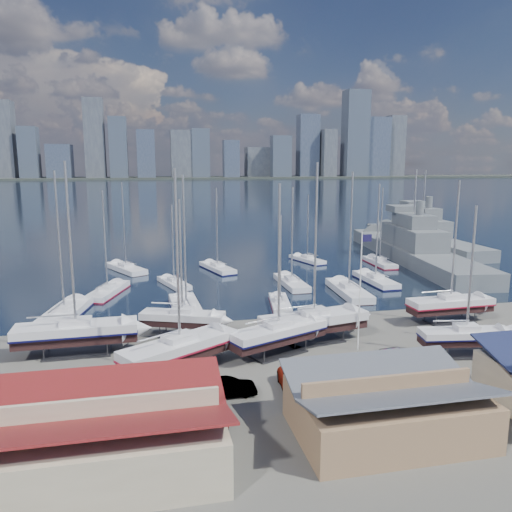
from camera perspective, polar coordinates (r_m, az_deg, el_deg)
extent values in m
plane|color=#605E59|center=(49.60, 6.16, -10.40)|extent=(1400.00, 1400.00, 0.00)
cube|color=#1A283B|center=(354.68, -9.87, 7.45)|extent=(1400.00, 600.00, 0.40)
cube|color=#2D332D|center=(614.32, -10.94, 8.75)|extent=(1400.00, 80.00, 2.20)
cube|color=#595E66|center=(632.91, -26.85, 11.77)|extent=(22.49, 24.47, 83.83)
cube|color=#3D4756|center=(619.54, -24.49, 10.72)|extent=(19.55, 21.83, 55.97)
cube|color=#475166|center=(620.04, -21.49, 10.05)|extent=(26.03, 30.49, 37.14)
cube|color=#595E66|center=(604.15, -17.97, 12.67)|extent=(21.60, 16.58, 87.63)
cube|color=#3D4756|center=(603.35, -15.43, 11.85)|extent=(19.42, 28.42, 67.60)
cube|color=#475166|center=(605.62, -12.46, 11.33)|extent=(20.24, 23.80, 54.09)
cube|color=#595E66|center=(603.73, -8.51, 11.46)|extent=(24.62, 19.72, 54.00)
cube|color=#3D4756|center=(603.85, -6.39, 11.60)|extent=(20.75, 17.93, 55.97)
cube|color=#475166|center=(606.94, -2.87, 11.04)|extent=(18.36, 16.25, 43.03)
cube|color=#595E66|center=(632.31, 0.14, 10.70)|extent=(28.49, 22.03, 35.69)
cube|color=#3D4756|center=(621.10, 2.84, 11.31)|extent=(23.34, 17.87, 49.11)
cube|color=#475166|center=(646.82, 5.94, 12.42)|extent=(25.35, 19.79, 75.95)
cube|color=#595E66|center=(648.07, 8.12, 11.56)|extent=(17.00, 27.45, 57.67)
cube|color=#3D4756|center=(662.64, 11.28, 13.53)|extent=(29.28, 24.05, 106.04)
cube|color=#475166|center=(683.69, 13.42, 12.02)|extent=(30.82, 28.37, 74.41)
cube|color=#595E66|center=(698.66, 15.62, 12.01)|extent=(21.74, 17.03, 77.48)
cube|color=#BFB293|center=(32.34, -17.15, -19.72)|extent=(14.00, 9.00, 3.20)
cube|color=maroon|center=(31.31, -17.37, -16.22)|extent=(14.70, 9.45, 1.41)
cube|color=#8C6B4C|center=(35.50, 14.70, -16.90)|extent=(12.00, 8.00, 3.00)
cube|color=#595E66|center=(34.62, 14.86, -13.90)|extent=(12.60, 8.40, 1.27)
cube|color=#2D2D33|center=(50.64, -19.69, -10.43)|extent=(6.14, 2.90, 0.16)
cube|color=black|center=(50.12, -19.80, -8.76)|extent=(11.11, 2.84, 0.89)
cube|color=silver|center=(49.84, -19.87, -7.80)|extent=(11.12, 3.30, 0.89)
cube|color=#0C0C3C|center=(49.97, -19.84, -8.24)|extent=(11.23, 3.34, 0.18)
cube|color=silver|center=(49.64, -19.92, -7.04)|extent=(2.80, 1.91, 0.50)
cylinder|color=#B2B2B7|center=(48.04, -20.45, 1.21)|extent=(0.22, 0.22, 14.94)
cube|color=#2D2D33|center=(44.41, -8.61, -12.91)|extent=(6.41, 5.39, 0.16)
cube|color=black|center=(43.82, -8.66, -11.06)|extent=(10.40, 7.81, 0.85)
cube|color=silver|center=(43.52, -8.70, -10.01)|extent=(10.64, 8.19, 0.85)
cube|color=maroon|center=(43.65, -8.68, -10.49)|extent=(10.74, 8.28, 0.17)
cube|color=silver|center=(43.28, -8.72, -9.17)|extent=(3.21, 2.94, 0.50)
cylinder|color=#B2B2B7|center=(41.48, -8.99, -0.08)|extent=(0.22, 0.22, 14.41)
cube|color=#2D2D33|center=(52.98, -8.35, -8.97)|extent=(5.21, 3.72, 0.16)
cube|color=black|center=(52.51, -8.39, -7.47)|extent=(8.79, 5.00, 0.69)
cube|color=silver|center=(52.31, -8.41, -6.75)|extent=(8.92, 5.33, 0.69)
cube|color=silver|center=(52.14, -8.43, -6.12)|extent=(2.53, 2.12, 0.50)
cylinder|color=#B2B2B7|center=(50.84, -8.59, -0.09)|extent=(0.22, 0.22, 11.64)
cube|color=#2D2D33|center=(47.84, 2.56, -11.04)|extent=(5.91, 4.37, 0.16)
cube|color=black|center=(47.31, 2.57, -9.34)|extent=(9.89, 5.98, 0.78)
cube|color=silver|center=(47.05, 2.58, -8.45)|extent=(10.06, 6.35, 0.78)
cube|color=#0C0C3C|center=(47.17, 2.58, -8.86)|extent=(10.16, 6.42, 0.16)
cube|color=silver|center=(46.85, 2.59, -7.70)|extent=(2.89, 2.47, 0.50)
cylinder|color=#B2B2B7|center=(45.27, 2.65, -0.06)|extent=(0.22, 0.22, 13.19)
cube|color=#2D2D33|center=(51.15, 6.58, -9.65)|extent=(6.45, 3.85, 0.16)
cube|color=black|center=(50.64, 6.62, -7.99)|extent=(11.28, 4.62, 0.88)
cube|color=silver|center=(50.37, 6.64, -7.05)|extent=(11.36, 5.08, 0.88)
cube|color=silver|center=(50.17, 6.66, -6.29)|extent=(3.04, 2.33, 0.50)
cylinder|color=#B2B2B7|center=(48.60, 6.84, 1.82)|extent=(0.22, 0.22, 14.83)
cube|color=#2D2D33|center=(51.21, 22.73, -10.40)|extent=(4.93, 2.81, 0.16)
cube|color=black|center=(50.73, 22.85, -8.86)|extent=(8.69, 3.27, 0.68)
cube|color=silver|center=(50.52, 22.90, -8.13)|extent=(8.75, 3.62, 0.68)
cube|color=#0C0C3C|center=(50.61, 22.88, -8.47)|extent=(8.83, 3.66, 0.14)
cube|color=silver|center=(50.34, 22.95, -7.49)|extent=(2.31, 1.73, 0.50)
cylinder|color=#B2B2B7|center=(49.01, 23.40, -1.38)|extent=(0.22, 0.22, 11.45)
cube|color=#2D2D33|center=(61.07, 21.21, -6.95)|extent=(5.42, 2.61, 0.16)
cube|color=black|center=(60.65, 21.30, -5.59)|extent=(9.80, 2.60, 0.78)
cube|color=silver|center=(60.45, 21.35, -4.88)|extent=(9.81, 3.01, 0.78)
cube|color=maroon|center=(60.54, 21.33, -5.20)|extent=(9.91, 3.04, 0.16)
cube|color=silver|center=(60.29, 21.39, -4.29)|extent=(2.48, 1.71, 0.50)
cylinder|color=#B2B2B7|center=(59.08, 21.80, 1.65)|extent=(0.22, 0.22, 13.14)
cube|color=black|center=(62.52, -20.99, -6.92)|extent=(5.03, 12.06, 0.94)
cube|color=silver|center=(62.25, -21.04, -6.10)|extent=(5.51, 12.15, 0.94)
cube|color=#0C0C3C|center=(62.37, -21.02, -6.48)|extent=(5.57, 12.27, 0.19)
cube|color=silver|center=(62.06, -21.09, -5.46)|extent=(2.51, 3.26, 0.50)
cylinder|color=#B2B2B7|center=(60.50, -21.56, 1.55)|extent=(0.22, 0.22, 15.85)
cube|color=black|center=(71.44, -16.55, -4.47)|extent=(5.31, 10.09, 0.79)
cube|color=silver|center=(71.24, -16.59, -3.86)|extent=(5.70, 10.22, 0.79)
cube|color=maroon|center=(71.33, -16.57, -4.14)|extent=(5.76, 10.32, 0.16)
cube|color=silver|center=(71.09, -16.61, -3.35)|extent=(2.34, 2.86, 0.50)
cylinder|color=#B2B2B7|center=(69.89, -16.89, 1.75)|extent=(0.22, 0.22, 13.30)
cube|color=black|center=(85.85, -14.62, -1.90)|extent=(6.90, 10.20, 0.82)
cube|color=silver|center=(85.68, -14.65, -1.37)|extent=(7.28, 10.40, 0.82)
cube|color=silver|center=(85.55, -14.67, -0.94)|extent=(2.71, 3.06, 0.50)
cylinder|color=#B2B2B7|center=(84.53, -14.88, 3.49)|extent=(0.22, 0.22, 13.82)
cube|color=black|center=(60.80, -7.95, -6.78)|extent=(3.22, 11.49, 0.91)
cube|color=silver|center=(60.54, -7.97, -5.96)|extent=(3.69, 11.51, 0.91)
cube|color=#0C0C3C|center=(60.66, -7.96, -6.34)|extent=(3.73, 11.63, 0.18)
cube|color=silver|center=(60.35, -7.98, -5.32)|extent=(2.04, 2.93, 0.50)
cylinder|color=#B2B2B7|center=(58.77, -8.17, 1.67)|extent=(0.22, 0.22, 15.37)
cube|color=black|center=(74.31, -9.34, -3.55)|extent=(4.45, 8.42, 0.66)
cube|color=silver|center=(74.16, -9.35, -3.06)|extent=(4.78, 8.53, 0.66)
cube|color=silver|center=(74.03, -9.36, -2.62)|extent=(1.96, 2.39, 0.50)
cylinder|color=#B2B2B7|center=(73.02, -9.49, 1.43)|extent=(0.22, 0.22, 11.11)
cube|color=black|center=(83.92, -4.42, -1.86)|extent=(4.87, 9.80, 0.76)
cube|color=silver|center=(83.76, -4.43, -1.35)|extent=(5.25, 9.91, 0.76)
cube|color=#0C0C3C|center=(83.83, -4.42, -1.58)|extent=(5.30, 10.01, 0.15)
cube|color=silver|center=(83.63, -4.43, -0.92)|extent=(2.21, 2.74, 0.50)
cylinder|color=#B2B2B7|center=(82.63, -4.49, 3.29)|extent=(0.22, 0.22, 12.88)
cube|color=black|center=(63.06, 2.75, -5.96)|extent=(3.15, 8.18, 0.64)
cube|color=silver|center=(62.88, 2.76, -5.40)|extent=(3.48, 8.23, 0.64)
cube|color=maroon|center=(62.96, 2.75, -5.66)|extent=(3.52, 8.32, 0.13)
cube|color=silver|center=(62.73, 2.76, -4.90)|extent=(1.64, 2.18, 0.50)
cylinder|color=#B2B2B7|center=(61.57, 2.80, -0.29)|extent=(0.22, 0.22, 10.77)
cube|color=black|center=(73.51, 4.07, -3.64)|extent=(2.52, 10.02, 0.80)
cube|color=silver|center=(73.32, 4.08, -3.03)|extent=(2.94, 10.02, 0.80)
cube|color=silver|center=(73.17, 4.08, -2.54)|extent=(1.71, 2.52, 0.50)
cylinder|color=#B2B2B7|center=(71.99, 4.15, 2.50)|extent=(0.22, 0.22, 13.48)
cube|color=black|center=(91.56, 5.86, -0.82)|extent=(4.53, 8.69, 0.68)
cube|color=silver|center=(91.44, 5.87, -0.40)|extent=(4.87, 8.80, 0.68)
cube|color=#0C0C3C|center=(91.49, 5.86, -0.59)|extent=(4.92, 8.89, 0.14)
cube|color=silver|center=(91.33, 5.87, -0.04)|extent=(2.01, 2.46, 0.50)
cylinder|color=#B2B2B7|center=(90.49, 5.94, 3.37)|extent=(0.22, 0.22, 11.45)
cube|color=black|center=(69.79, 10.53, -4.60)|extent=(3.42, 11.67, 0.92)
cube|color=silver|center=(69.56, 10.56, -3.87)|extent=(3.91, 11.70, 0.92)
cube|color=silver|center=(69.39, 10.58, -3.30)|extent=(2.10, 2.99, 0.50)
cylinder|color=#B2B2B7|center=(68.01, 10.79, 2.88)|extent=(0.22, 0.22, 15.56)
cube|color=black|center=(77.13, 13.46, -3.24)|extent=(2.73, 10.32, 0.82)
cube|color=silver|center=(76.94, 13.49, -2.64)|extent=(3.16, 10.33, 0.82)
cube|color=#0C0C3C|center=(77.03, 13.47, -2.92)|extent=(3.19, 10.43, 0.16)
cube|color=silver|center=(76.80, 13.51, -2.16)|extent=(1.79, 2.61, 0.50)
cylinder|color=#B2B2B7|center=(75.65, 13.72, 2.77)|extent=(0.22, 0.22, 13.84)
cube|color=black|center=(91.02, 13.92, -1.16)|extent=(2.48, 9.47, 0.75)
cube|color=silver|center=(90.88, 13.94, -0.70)|extent=(2.88, 9.48, 0.75)
cube|color=maroon|center=(90.94, 13.93, -0.91)|extent=(2.91, 9.57, 0.15)
cube|color=silver|center=(90.76, 13.96, -0.31)|extent=(1.64, 2.39, 0.50)
cylinder|color=#B2B2B7|center=(89.85, 14.13, 3.52)|extent=(0.22, 0.22, 12.71)
cube|color=slate|center=(96.92, 17.35, -0.19)|extent=(13.44, 49.31, 4.39)
cube|color=slate|center=(96.30, 17.48, 2.15)|extent=(8.19, 17.67, 3.60)
cube|color=slate|center=(95.93, 17.58, 3.92)|extent=(5.79, 10.23, 2.40)
cube|color=slate|center=(100.25, 16.55, 5.21)|extent=(5.99, 5.48, 1.20)
cylinder|color=#B2B2B7|center=(95.53, 17.75, 7.02)|extent=(0.30, 0.30, 8.00)
cube|color=slate|center=(115.41, 18.37, 1.37)|extent=(7.25, 42.73, 3.84)
cube|color=slate|center=(114.91, 18.47, 3.21)|extent=(5.61, 14.99, 3.60)
cube|color=slate|center=(114.60, 18.56, 4.69)|extent=(4.18, 8.57, 2.40)
cube|color=slate|center=(118.15, 17.57, 5.73)|extent=(4.82, 4.31, 1.20)
cylinder|color=#B2B2B7|center=(114.24, 18.71, 7.29)|extent=(0.30, 0.30, 8.00)
imported|color=gray|center=(36.27, -5.10, -17.17)|extent=(2.05, 4.86, 1.64)
imported|color=gray|center=(39.70, -3.10, -14.78)|extent=(4.24, 1.50, 1.39)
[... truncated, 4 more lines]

